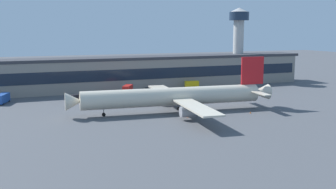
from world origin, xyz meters
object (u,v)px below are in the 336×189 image
object	(u,v)px
control_tower	(238,37)
stair_truck	(191,85)
pushback_tractor	(152,89)
belt_loader	(76,97)
catering_truck	(128,90)
traffic_cone_0	(250,112)
traffic_cone_1	(188,116)
airliner	(176,96)
fuel_truck	(2,98)
baggage_tug	(211,88)
crew_van	(248,86)

from	to	relation	value
control_tower	stair_truck	world-z (taller)	control_tower
pushback_tractor	belt_loader	distance (m)	33.44
catering_truck	traffic_cone_0	size ratio (longest dim) A/B	13.60
stair_truck	catering_truck	bearing A→B (deg)	-167.24
catering_truck	traffic_cone_1	distance (m)	44.19
belt_loader	traffic_cone_1	world-z (taller)	belt_loader
belt_loader	airliner	bearing A→B (deg)	-53.02
fuel_truck	catering_truck	world-z (taller)	catering_truck
fuel_truck	baggage_tug	bearing A→B (deg)	-1.23
control_tower	traffic_cone_0	bearing A→B (deg)	-118.33
traffic_cone_0	belt_loader	bearing A→B (deg)	136.18
airliner	stair_truck	bearing A→B (deg)	59.23
belt_loader	control_tower	bearing A→B (deg)	15.17
belt_loader	traffic_cone_1	bearing A→B (deg)	-58.58
control_tower	crew_van	world-z (taller)	control_tower
airliner	fuel_truck	world-z (taller)	airliner
stair_truck	pushback_tractor	distance (m)	18.24
traffic_cone_0	traffic_cone_1	size ratio (longest dim) A/B	0.78
catering_truck	traffic_cone_0	world-z (taller)	catering_truck
traffic_cone_1	control_tower	bearing A→B (deg)	48.99
control_tower	pushback_tractor	size ratio (longest dim) A/B	7.05
baggage_tug	airliner	bearing A→B (deg)	-131.84
traffic_cone_1	catering_truck	bearing A→B (deg)	97.49
baggage_tug	fuel_truck	bearing A→B (deg)	178.77
control_tower	belt_loader	distance (m)	87.66
traffic_cone_1	pushback_tractor	bearing A→B (deg)	82.53
belt_loader	fuel_truck	bearing A→B (deg)	175.25
control_tower	catering_truck	bearing A→B (deg)	-161.37
fuel_truck	traffic_cone_0	bearing A→B (deg)	-33.11
control_tower	stair_truck	xyz separation A→B (m)	(-31.44, -13.99, -20.16)
fuel_truck	pushback_tractor	distance (m)	57.76
pushback_tractor	traffic_cone_1	size ratio (longest dim) A/B	7.18
control_tower	catering_truck	size ratio (longest dim) A/B	4.75
traffic_cone_0	stair_truck	bearing A→B (deg)	85.13
control_tower	crew_van	bearing A→B (deg)	-110.62
fuel_truck	pushback_tractor	bearing A→B (deg)	5.76
catering_truck	stair_truck	world-z (taller)	catering_truck
traffic_cone_1	crew_van	bearing A→B (deg)	40.98
airliner	crew_van	xyz separation A→B (m)	(47.74, 32.71, -3.49)
control_tower	traffic_cone_0	xyz separation A→B (m)	(-35.92, -66.63, -21.86)
control_tower	stair_truck	bearing A→B (deg)	-156.02
pushback_tractor	traffic_cone_0	bearing A→B (deg)	-75.27
catering_truck	crew_van	bearing A→B (deg)	-2.81
control_tower	pushback_tractor	xyz separation A→B (m)	(-49.65, -14.41, -21.09)
airliner	traffic_cone_1	distance (m)	9.63
pushback_tractor	belt_loader	size ratio (longest dim) A/B	0.81
belt_loader	catering_truck	bearing A→B (deg)	3.89
control_tower	belt_loader	xyz separation A→B (m)	(-82.15, -22.28, -20.99)
control_tower	stair_truck	distance (m)	39.88
fuel_truck	baggage_tug	xyz separation A→B (m)	(81.22, -1.74, -0.80)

